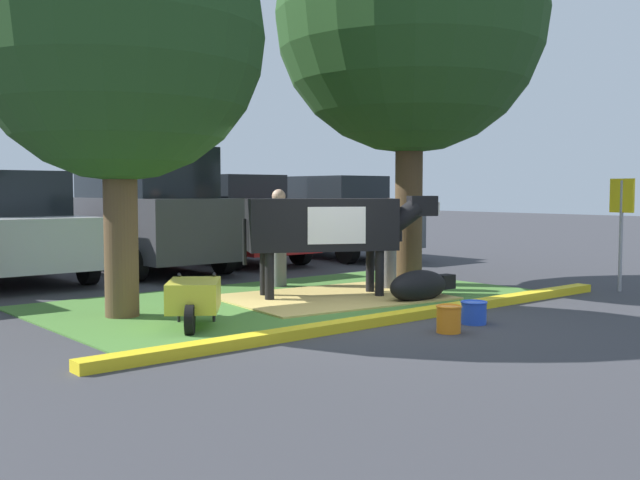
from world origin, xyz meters
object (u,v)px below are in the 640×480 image
(shade_tree_right, at_px, (410,18))
(bucket_blue, at_px, (474,312))
(sedan_silver, at_px, (336,218))
(bucket_orange, at_px, (449,318))
(suv_dark_grey, at_px, (144,210))
(calf_lying, at_px, (420,286))
(hatchback_white, at_px, (9,228))
(wheelbarrow, at_px, (194,297))
(cow_holstein, at_px, (329,225))
(shade_tree_left, at_px, (117,34))
(person_visitor_near, at_px, (389,241))
(parking_sign, at_px, (622,212))
(person_handler, at_px, (279,235))
(sedan_red, at_px, (231,220))

(shade_tree_right, relative_size, bucket_blue, 20.76)
(sedan_silver, bearing_deg, bucket_orange, -123.57)
(bucket_orange, xyz_separation_m, suv_dark_grey, (0.34, 8.38, 1.10))
(calf_lying, relative_size, hatchback_white, 0.30)
(wheelbarrow, relative_size, sedan_silver, 0.33)
(calf_lying, xyz_separation_m, hatchback_white, (-3.89, 6.62, 0.75))
(cow_holstein, distance_m, hatchback_white, 6.25)
(wheelbarrow, xyz_separation_m, bucket_blue, (2.84, -2.02, -0.24))
(shade_tree_left, height_order, calf_lying, shade_tree_left)
(person_visitor_near, bearing_deg, hatchback_white, 129.58)
(sedan_silver, bearing_deg, hatchback_white, 178.33)
(wheelbarrow, xyz_separation_m, parking_sign, (7.11, -1.68, 0.93))
(cow_holstein, distance_m, person_handler, 1.52)
(shade_tree_right, relative_size, wheelbarrow, 4.80)
(calf_lying, height_order, bucket_blue, calf_lying)
(calf_lying, distance_m, wheelbarrow, 3.72)
(parking_sign, height_order, bucket_blue, parking_sign)
(bucket_orange, xyz_separation_m, sedan_red, (2.73, 8.78, 0.81))
(shade_tree_left, distance_m, sedan_red, 7.93)
(person_visitor_near, relative_size, bucket_blue, 4.58)
(bucket_blue, bearing_deg, cow_holstein, 88.49)
(shade_tree_right, height_order, sedan_silver, shade_tree_right)
(parking_sign, xyz_separation_m, hatchback_white, (-7.30, 7.98, -0.34))
(person_visitor_near, distance_m, bucket_blue, 3.32)
(calf_lying, xyz_separation_m, bucket_orange, (-1.55, -1.87, -0.07))
(cow_holstein, xyz_separation_m, calf_lying, (0.79, -1.19, -0.89))
(shade_tree_right, height_order, person_visitor_near, shade_tree_right)
(person_handler, bearing_deg, person_visitor_near, -50.70)
(calf_lying, bearing_deg, shade_tree_left, 158.73)
(suv_dark_grey, bearing_deg, shade_tree_left, -119.84)
(cow_holstein, distance_m, bucket_blue, 3.05)
(suv_dark_grey, relative_size, sedan_red, 1.05)
(suv_dark_grey, distance_m, sedan_silver, 5.15)
(parking_sign, height_order, bucket_orange, parking_sign)
(shade_tree_left, xyz_separation_m, parking_sign, (7.45, -2.93, -2.36))
(wheelbarrow, height_order, sedan_red, sedan_red)
(hatchback_white, relative_size, sedan_red, 1.00)
(person_handler, bearing_deg, bucket_orange, -101.46)
(cow_holstein, height_order, calf_lying, cow_holstein)
(shade_tree_left, height_order, bucket_orange, shade_tree_left)
(bucket_orange, bearing_deg, person_visitor_near, 55.51)
(sedan_red, bearing_deg, suv_dark_grey, -170.42)
(hatchback_white, xyz_separation_m, sedan_silver, (7.82, -0.23, 0.00))
(cow_holstein, bearing_deg, bucket_orange, -103.99)
(person_handler, height_order, person_visitor_near, person_handler)
(shade_tree_left, xyz_separation_m, sedan_silver, (7.97, 4.81, -2.69))
(person_handler, distance_m, sedan_red, 4.59)
(sedan_red, bearing_deg, parking_sign, -74.91)
(cow_holstein, relative_size, wheelbarrow, 2.01)
(wheelbarrow, bearing_deg, bucket_blue, -35.46)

